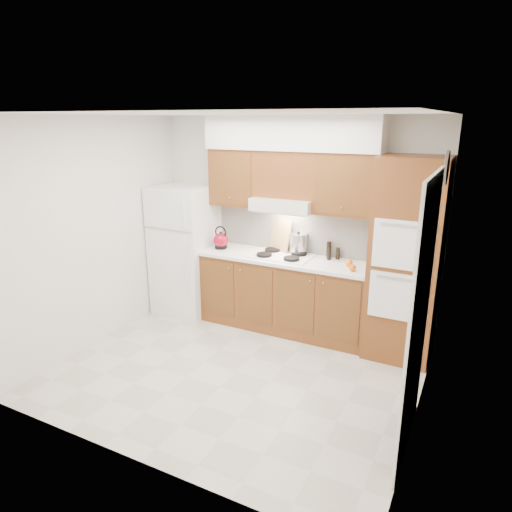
% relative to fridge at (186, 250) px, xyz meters
% --- Properties ---
extents(floor, '(3.60, 3.60, 0.00)m').
position_rel_fridge_xyz_m(floor, '(1.41, -1.14, -0.86)').
color(floor, '#BCB4A5').
rests_on(floor, ground).
extents(ceiling, '(3.60, 3.60, 0.00)m').
position_rel_fridge_xyz_m(ceiling, '(1.41, -1.14, 1.74)').
color(ceiling, white).
rests_on(ceiling, wall_back).
extents(wall_back, '(3.60, 0.02, 2.60)m').
position_rel_fridge_xyz_m(wall_back, '(1.41, 0.36, 0.44)').
color(wall_back, silver).
rests_on(wall_back, floor).
extents(wall_left, '(0.02, 3.00, 2.60)m').
position_rel_fridge_xyz_m(wall_left, '(-0.40, -1.14, 0.44)').
color(wall_left, silver).
rests_on(wall_left, floor).
extents(wall_right, '(0.02, 3.00, 2.60)m').
position_rel_fridge_xyz_m(wall_right, '(3.21, -1.14, 0.44)').
color(wall_right, silver).
rests_on(wall_right, floor).
extents(fridge, '(0.75, 0.72, 1.72)m').
position_rel_fridge_xyz_m(fridge, '(0.00, 0.00, 0.00)').
color(fridge, white).
rests_on(fridge, floor).
extents(base_cabinets, '(2.11, 0.60, 0.90)m').
position_rel_fridge_xyz_m(base_cabinets, '(1.43, 0.06, -0.41)').
color(base_cabinets, brown).
rests_on(base_cabinets, floor).
extents(countertop, '(2.13, 0.62, 0.04)m').
position_rel_fridge_xyz_m(countertop, '(1.43, 0.05, 0.06)').
color(countertop, white).
rests_on(countertop, base_cabinets).
extents(backsplash, '(2.11, 0.03, 0.56)m').
position_rel_fridge_xyz_m(backsplash, '(1.43, 0.34, 0.36)').
color(backsplash, white).
rests_on(backsplash, countertop).
extents(oven_cabinet, '(0.70, 0.65, 2.20)m').
position_rel_fridge_xyz_m(oven_cabinet, '(2.85, 0.03, 0.24)').
color(oven_cabinet, brown).
rests_on(oven_cabinet, floor).
extents(upper_cab_left, '(0.63, 0.33, 0.70)m').
position_rel_fridge_xyz_m(upper_cab_left, '(0.69, 0.19, 0.99)').
color(upper_cab_left, brown).
rests_on(upper_cab_left, wall_back).
extents(upper_cab_right, '(0.73, 0.33, 0.70)m').
position_rel_fridge_xyz_m(upper_cab_right, '(2.12, 0.19, 0.99)').
color(upper_cab_right, brown).
rests_on(upper_cab_right, wall_back).
extents(range_hood, '(0.75, 0.45, 0.15)m').
position_rel_fridge_xyz_m(range_hood, '(1.38, 0.13, 0.71)').
color(range_hood, silver).
rests_on(range_hood, wall_back).
extents(upper_cab_over_hood, '(0.75, 0.33, 0.55)m').
position_rel_fridge_xyz_m(upper_cab_over_hood, '(1.38, 0.19, 1.06)').
color(upper_cab_over_hood, brown).
rests_on(upper_cab_over_hood, range_hood).
extents(soffit, '(2.13, 0.36, 0.40)m').
position_rel_fridge_xyz_m(soffit, '(1.43, 0.18, 1.54)').
color(soffit, silver).
rests_on(soffit, wall_back).
extents(cooktop, '(0.74, 0.50, 0.01)m').
position_rel_fridge_xyz_m(cooktop, '(1.38, 0.07, 0.09)').
color(cooktop, white).
rests_on(cooktop, countertop).
extents(doorway, '(0.02, 0.90, 2.10)m').
position_rel_fridge_xyz_m(doorway, '(3.19, -1.49, 0.19)').
color(doorway, black).
rests_on(doorway, floor).
extents(wall_clock, '(0.02, 0.30, 0.30)m').
position_rel_fridge_xyz_m(wall_clock, '(3.19, -0.59, 1.29)').
color(wall_clock, '#3F3833').
rests_on(wall_clock, wall_right).
extents(kettle, '(0.20, 0.20, 0.20)m').
position_rel_fridge_xyz_m(kettle, '(0.54, 0.03, 0.19)').
color(kettle, maroon).
rests_on(kettle, countertop).
extents(cutting_board, '(0.34, 0.22, 0.42)m').
position_rel_fridge_xyz_m(cutting_board, '(1.27, 0.27, 0.28)').
color(cutting_board, tan).
rests_on(cutting_board, countertop).
extents(stock_pot, '(0.22, 0.22, 0.22)m').
position_rel_fridge_xyz_m(stock_pot, '(1.52, 0.25, 0.22)').
color(stock_pot, silver).
rests_on(stock_pot, cooktop).
extents(condiment_a, '(0.07, 0.07, 0.20)m').
position_rel_fridge_xyz_m(condiment_a, '(1.91, 0.28, 0.18)').
color(condiment_a, black).
rests_on(condiment_a, countertop).
extents(condiment_b, '(0.06, 0.06, 0.16)m').
position_rel_fridge_xyz_m(condiment_b, '(1.94, 0.19, 0.16)').
color(condiment_b, black).
rests_on(condiment_b, countertop).
extents(condiment_c, '(0.06, 0.06, 0.14)m').
position_rel_fridge_xyz_m(condiment_c, '(2.03, 0.25, 0.15)').
color(condiment_c, black).
rests_on(condiment_c, countertop).
extents(orange_near, '(0.09, 0.09, 0.07)m').
position_rel_fridge_xyz_m(orange_near, '(2.31, -0.10, 0.12)').
color(orange_near, '#EF540C').
rests_on(orange_near, countertop).
extents(orange_far, '(0.11, 0.11, 0.09)m').
position_rel_fridge_xyz_m(orange_far, '(2.23, 0.04, 0.12)').
color(orange_far, orange).
rests_on(orange_far, countertop).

